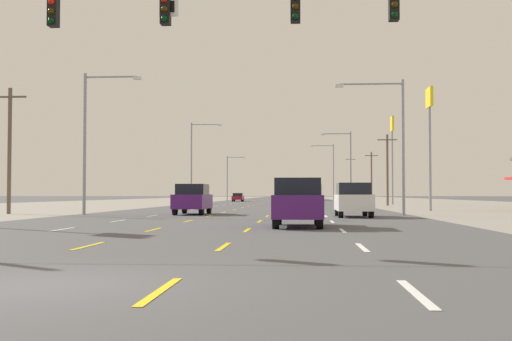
% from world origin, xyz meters
% --- Properties ---
extents(ground_plane, '(572.00, 572.00, 0.00)m').
position_xyz_m(ground_plane, '(0.00, 66.00, 0.00)').
color(ground_plane, '#4C4C4F').
extents(lot_apron_left, '(28.00, 440.00, 0.01)m').
position_xyz_m(lot_apron_left, '(-24.75, 66.00, 0.00)').
color(lot_apron_left, gray).
rests_on(lot_apron_left, ground).
extents(lot_apron_right, '(28.00, 440.00, 0.01)m').
position_xyz_m(lot_apron_right, '(24.75, 66.00, 0.00)').
color(lot_apron_right, gray).
rests_on(lot_apron_right, ground).
extents(lane_markings, '(10.64, 227.60, 0.01)m').
position_xyz_m(lane_markings, '(0.00, 104.50, 0.01)').
color(lane_markings, white).
rests_on(lane_markings, ground).
extents(signal_span_wire, '(26.86, 0.53, 8.78)m').
position_xyz_m(signal_span_wire, '(-0.05, 10.25, 5.25)').
color(signal_span_wire, brown).
rests_on(signal_span_wire, ground).
extents(suv_inner_right_nearest, '(1.98, 4.90, 1.98)m').
position_xyz_m(suv_inner_right_nearest, '(3.61, 17.19, 1.03)').
color(suv_inner_right_nearest, '#4C196B').
rests_on(suv_inner_right_nearest, ground).
extents(suv_far_right_near, '(1.98, 4.90, 1.98)m').
position_xyz_m(suv_far_right_near, '(6.82, 28.71, 1.03)').
color(suv_far_right_near, white).
rests_on(suv_far_right_near, ground).
extents(suv_inner_left_mid, '(1.98, 4.90, 1.98)m').
position_xyz_m(suv_inner_left_mid, '(-3.29, 32.61, 1.03)').
color(suv_inner_left_mid, '#4C196B').
rests_on(suv_inner_left_mid, ground).
extents(sedan_far_left_midfar, '(1.80, 4.50, 1.46)m').
position_xyz_m(sedan_far_left_midfar, '(-6.89, 101.86, 0.76)').
color(sedan_far_left_midfar, maroon).
rests_on(sedan_far_left_midfar, ground).
extents(box_truck_far_right_far, '(2.40, 7.20, 3.23)m').
position_xyz_m(box_truck_far_right_far, '(7.01, 123.58, 1.84)').
color(box_truck_far_right_far, black).
rests_on(box_truck_far_right_far, ground).
extents(pole_sign_right_row_1, '(0.24, 1.98, 9.79)m').
position_xyz_m(pole_sign_right_row_1, '(14.02, 42.66, 7.30)').
color(pole_sign_right_row_1, gray).
rests_on(pole_sign_right_row_1, ground).
extents(pole_sign_right_row_2, '(0.24, 1.82, 11.11)m').
position_xyz_m(pole_sign_right_row_2, '(15.37, 72.98, 8.21)').
color(pole_sign_right_row_2, gray).
rests_on(pole_sign_right_row_2, ground).
extents(streetlight_left_row_0, '(3.79, 0.26, 9.15)m').
position_xyz_m(streetlight_left_row_0, '(-9.77, 31.43, 5.29)').
color(streetlight_left_row_0, gray).
rests_on(streetlight_left_row_0, ground).
extents(streetlight_right_row_0, '(4.31, 0.26, 8.50)m').
position_xyz_m(streetlight_right_row_0, '(9.66, 31.43, 5.02)').
color(streetlight_right_row_0, gray).
rests_on(streetlight_right_row_0, ground).
extents(streetlight_left_row_1, '(4.07, 0.26, 10.48)m').
position_xyz_m(streetlight_left_row_1, '(-9.77, 72.79, 6.01)').
color(streetlight_left_row_1, gray).
rests_on(streetlight_left_row_1, ground).
extents(streetlight_right_row_1, '(3.85, 0.26, 9.19)m').
position_xyz_m(streetlight_right_row_1, '(9.76, 72.79, 5.32)').
color(streetlight_right_row_1, gray).
rests_on(streetlight_right_row_1, ground).
extents(streetlight_left_row_2, '(3.55, 0.26, 8.60)m').
position_xyz_m(streetlight_left_row_2, '(-9.79, 114.15, 4.98)').
color(streetlight_left_row_2, gray).
rests_on(streetlight_left_row_2, ground).
extents(streetlight_right_row_2, '(4.48, 0.26, 10.74)m').
position_xyz_m(streetlight_right_row_2, '(9.72, 114.15, 6.20)').
color(streetlight_right_row_2, gray).
rests_on(streetlight_right_row_2, ground).
extents(utility_pole_left_row_0, '(2.20, 0.26, 8.46)m').
position_xyz_m(utility_pole_left_row_0, '(-15.71, 32.69, 4.42)').
color(utility_pole_left_row_0, brown).
rests_on(utility_pole_left_row_0, ground).
extents(utility_pole_right_row_1, '(2.20, 0.26, 8.06)m').
position_xyz_m(utility_pole_right_row_1, '(13.62, 64.57, 4.22)').
color(utility_pole_right_row_1, brown).
rests_on(utility_pole_right_row_1, ground).
extents(utility_pole_right_row_2, '(2.20, 0.26, 8.33)m').
position_xyz_m(utility_pole_right_row_2, '(15.73, 99.93, 4.36)').
color(utility_pole_right_row_2, brown).
rests_on(utility_pole_right_row_2, ground).
extents(utility_pole_right_row_3, '(2.20, 0.26, 9.75)m').
position_xyz_m(utility_pole_right_row_3, '(15.26, 138.10, 5.07)').
color(utility_pole_right_row_3, brown).
rests_on(utility_pole_right_row_3, ground).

